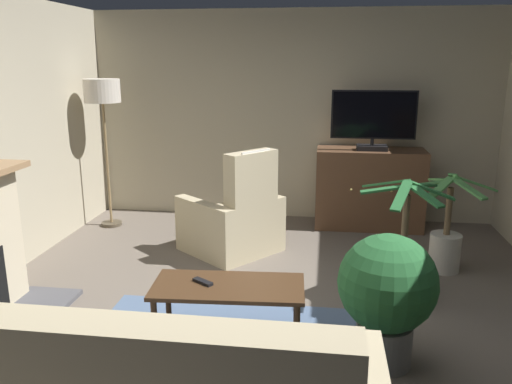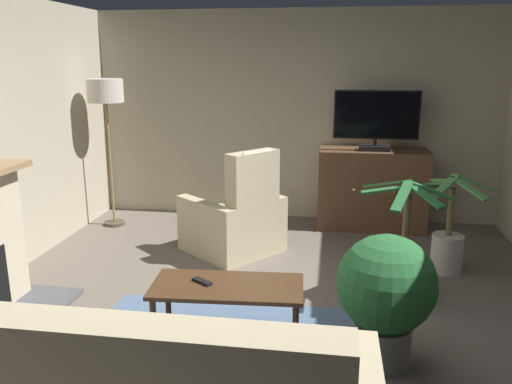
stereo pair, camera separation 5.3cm
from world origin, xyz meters
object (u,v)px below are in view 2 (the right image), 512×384
at_px(television, 376,119).
at_px(tv_remote, 202,281).
at_px(tv_cabinet, 372,191).
at_px(potted_plant_on_hearth_side, 386,292).
at_px(potted_plant_leafy_by_curtain, 448,245).
at_px(floor_lamp, 106,99).
at_px(armchair_angled_to_table, 236,221).
at_px(potted_plant_tall_palm_by_window, 403,269).
at_px(coffee_table, 227,291).

distance_m(television, tv_remote, 3.29).
height_order(tv_cabinet, potted_plant_on_hearth_side, tv_cabinet).
xyz_separation_m(potted_plant_leafy_by_curtain, floor_lamp, (-3.84, 0.92, 1.29)).
bearing_deg(armchair_angled_to_table, potted_plant_on_hearth_side, -54.70).
bearing_deg(potted_plant_on_hearth_side, television, 87.82).
xyz_separation_m(potted_plant_tall_palm_by_window, potted_plant_leafy_by_curtain, (0.51, 0.68, 0.00)).
xyz_separation_m(armchair_angled_to_table, floor_lamp, (-1.70, 0.69, 1.23)).
xyz_separation_m(potted_plant_tall_palm_by_window, potted_plant_on_hearth_side, (-0.25, -1.04, 0.26)).
height_order(potted_plant_on_hearth_side, floor_lamp, floor_lamp).
distance_m(tv_remote, potted_plant_on_hearth_side, 1.30).
distance_m(television, potted_plant_tall_palm_by_window, 2.23).
bearing_deg(armchair_angled_to_table, floor_lamp, 157.99).
relative_size(tv_cabinet, floor_lamp, 0.72).
distance_m(tv_remote, armchair_angled_to_table, 1.82).
relative_size(potted_plant_tall_palm_by_window, potted_plant_leafy_by_curtain, 1.09).
bearing_deg(floor_lamp, television, 6.07).
distance_m(potted_plant_tall_palm_by_window, potted_plant_leafy_by_curtain, 0.85).
height_order(tv_cabinet, potted_plant_tall_palm_by_window, potted_plant_tall_palm_by_window).
height_order(tv_remote, potted_plant_leafy_by_curtain, potted_plant_leafy_by_curtain).
distance_m(television, potted_plant_on_hearth_side, 3.09).
relative_size(armchair_angled_to_table, potted_plant_on_hearth_side, 1.30).
bearing_deg(tv_remote, armchair_angled_to_table, 126.44).
height_order(potted_plant_leafy_by_curtain, floor_lamp, floor_lamp).
bearing_deg(coffee_table, floor_lamp, 128.34).
relative_size(television, armchair_angled_to_table, 0.83).
relative_size(potted_plant_leafy_by_curtain, floor_lamp, 0.54).
distance_m(television, potted_plant_leafy_by_curtain, 1.78).
bearing_deg(tv_remote, potted_plant_leafy_by_curtain, 71.00).
height_order(coffee_table, tv_remote, tv_remote).
height_order(tv_remote, potted_plant_tall_palm_by_window, potted_plant_tall_palm_by_window).
xyz_separation_m(tv_cabinet, potted_plant_on_hearth_side, (-0.11, -3.03, 0.07)).
bearing_deg(potted_plant_leafy_by_curtain, potted_plant_on_hearth_side, -113.91).
xyz_separation_m(coffee_table, floor_lamp, (-1.98, 2.50, 1.18)).
bearing_deg(floor_lamp, potted_plant_leafy_by_curtain, -13.45).
height_order(television, potted_plant_leafy_by_curtain, television).
xyz_separation_m(television, potted_plant_leafy_by_curtain, (0.65, -1.26, -1.07)).
height_order(coffee_table, potted_plant_tall_palm_by_window, potted_plant_tall_palm_by_window).
relative_size(potted_plant_on_hearth_side, potted_plant_leafy_by_curtain, 0.94).
bearing_deg(coffee_table, tv_cabinet, 67.18).
xyz_separation_m(tv_cabinet, armchair_angled_to_table, (-1.50, -1.08, -0.12)).
bearing_deg(tv_cabinet, television, -90.00).
relative_size(armchair_angled_to_table, potted_plant_leafy_by_curtain, 1.22).
xyz_separation_m(tv_cabinet, floor_lamp, (-3.19, -0.39, 1.11)).
distance_m(tv_cabinet, potted_plant_on_hearth_side, 3.04).
distance_m(coffee_table, potted_plant_tall_palm_by_window, 1.63).
distance_m(potted_plant_tall_palm_by_window, floor_lamp, 3.92).
bearing_deg(coffee_table, potted_plant_leafy_by_curtain, 40.25).
bearing_deg(tv_remote, floor_lamp, 159.14).
bearing_deg(potted_plant_tall_palm_by_window, coffee_table, -146.57).
xyz_separation_m(coffee_table, armchair_angled_to_table, (-0.28, 1.81, -0.05)).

